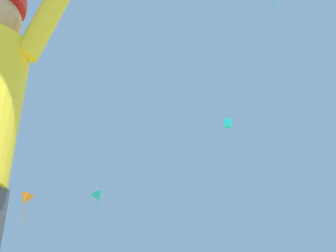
# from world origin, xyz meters

# --- Properties ---
(distant_kite_teal_high_right) EXTENTS (0.87, 0.91, 1.78)m
(distant_kite_teal_high_right) POSITION_xyz_m (-9.93, 17.49, 4.91)
(distant_kite_teal_high_right) COLOR #19B2AD
(distant_kite_teal_low_left) EXTENTS (0.68, 0.62, 0.85)m
(distant_kite_teal_low_left) POSITION_xyz_m (-3.27, 26.46, 12.38)
(distant_kite_teal_low_left) COLOR #19B2AD
(distant_kite_orange_low_right) EXTENTS (0.95, 1.01, 1.55)m
(distant_kite_orange_low_right) POSITION_xyz_m (-11.40, 13.10, 4.05)
(distant_kite_orange_low_right) COLOR orange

